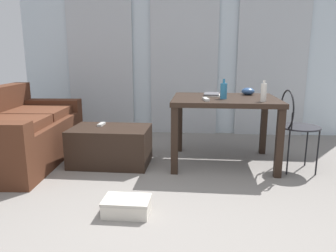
{
  "coord_description": "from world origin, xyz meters",
  "views": [
    {
      "loc": [
        0.24,
        -1.88,
        1.19
      ],
      "look_at": [
        -0.11,
        1.65,
        0.41
      ],
      "focal_mm": 34.18,
      "sensor_mm": 36.0,
      "label": 1
    }
  ],
  "objects_px": {
    "tv_remote_on_table": "(206,99)",
    "bowl": "(248,91)",
    "craft_table": "(224,107)",
    "bottle_near": "(224,91)",
    "book_stack": "(212,94)",
    "couch": "(18,134)",
    "tv_remote_primary": "(101,124)",
    "bottle_far": "(264,92)",
    "wire_chair": "(294,121)",
    "shoebox": "(127,206)",
    "coffee_table": "(111,146)"
  },
  "relations": [
    {
      "from": "bottle_near",
      "to": "tv_remote_on_table",
      "type": "height_order",
      "value": "bottle_near"
    },
    {
      "from": "bottle_near",
      "to": "bottle_far",
      "type": "height_order",
      "value": "bottle_near"
    },
    {
      "from": "craft_table",
      "to": "bottle_near",
      "type": "bearing_deg",
      "value": -102.49
    },
    {
      "from": "wire_chair",
      "to": "bottle_far",
      "type": "distance_m",
      "value": 0.47
    },
    {
      "from": "couch",
      "to": "wire_chair",
      "type": "xyz_separation_m",
      "value": [
        3.02,
        0.01,
        0.21
      ]
    },
    {
      "from": "book_stack",
      "to": "shoebox",
      "type": "distance_m",
      "value": 1.74
    },
    {
      "from": "bottle_near",
      "to": "book_stack",
      "type": "distance_m",
      "value": 0.29
    },
    {
      "from": "bowl",
      "to": "couch",
      "type": "bearing_deg",
      "value": -170.16
    },
    {
      "from": "book_stack",
      "to": "tv_remote_primary",
      "type": "xyz_separation_m",
      "value": [
        -1.24,
        -0.2,
        -0.33
      ]
    },
    {
      "from": "couch",
      "to": "tv_remote_primary",
      "type": "xyz_separation_m",
      "value": [
        0.94,
        0.12,
        0.1
      ]
    },
    {
      "from": "bowl",
      "to": "tv_remote_primary",
      "type": "xyz_separation_m",
      "value": [
        -1.67,
        -0.33,
        -0.36
      ]
    },
    {
      "from": "bottle_near",
      "to": "tv_remote_on_table",
      "type": "relative_size",
      "value": 1.2
    },
    {
      "from": "tv_remote_primary",
      "to": "wire_chair",
      "type": "bearing_deg",
      "value": -1.23
    },
    {
      "from": "bowl",
      "to": "book_stack",
      "type": "distance_m",
      "value": 0.44
    },
    {
      "from": "bowl",
      "to": "shoebox",
      "type": "xyz_separation_m",
      "value": [
        -1.1,
        -1.57,
        -0.72
      ]
    },
    {
      "from": "couch",
      "to": "tv_remote_on_table",
      "type": "xyz_separation_m",
      "value": [
        2.11,
        -0.07,
        0.43
      ]
    },
    {
      "from": "coffee_table",
      "to": "shoebox",
      "type": "height_order",
      "value": "coffee_table"
    },
    {
      "from": "bowl",
      "to": "tv_remote_primary",
      "type": "distance_m",
      "value": 1.73
    },
    {
      "from": "couch",
      "to": "craft_table",
      "type": "xyz_separation_m",
      "value": [
        2.32,
        0.18,
        0.32
      ]
    },
    {
      "from": "book_stack",
      "to": "tv_remote_on_table",
      "type": "bearing_deg",
      "value": -100.74
    },
    {
      "from": "craft_table",
      "to": "wire_chair",
      "type": "relative_size",
      "value": 1.32
    },
    {
      "from": "tv_remote_on_table",
      "to": "couch",
      "type": "bearing_deg",
      "value": 168.26
    },
    {
      "from": "tv_remote_primary",
      "to": "tv_remote_on_table",
      "type": "bearing_deg",
      "value": -7.47
    },
    {
      "from": "bottle_near",
      "to": "bowl",
      "type": "distance_m",
      "value": 0.49
    },
    {
      "from": "wire_chair",
      "to": "tv_remote_on_table",
      "type": "relative_size",
      "value": 4.92
    },
    {
      "from": "shoebox",
      "to": "coffee_table",
      "type": "bearing_deg",
      "value": 111.01
    },
    {
      "from": "craft_table",
      "to": "bottle_near",
      "type": "height_order",
      "value": "bottle_near"
    },
    {
      "from": "coffee_table",
      "to": "tv_remote_on_table",
      "type": "height_order",
      "value": "tv_remote_on_table"
    },
    {
      "from": "couch",
      "to": "craft_table",
      "type": "distance_m",
      "value": 2.35
    },
    {
      "from": "craft_table",
      "to": "shoebox",
      "type": "bearing_deg",
      "value": -122.1
    },
    {
      "from": "tv_remote_on_table",
      "to": "bowl",
      "type": "bearing_deg",
      "value": 36.58
    },
    {
      "from": "bottle_far",
      "to": "couch",
      "type": "bearing_deg",
      "value": 177.85
    },
    {
      "from": "bowl",
      "to": "tv_remote_on_table",
      "type": "relative_size",
      "value": 0.86
    },
    {
      "from": "tv_remote_on_table",
      "to": "tv_remote_primary",
      "type": "height_order",
      "value": "tv_remote_on_table"
    },
    {
      "from": "coffee_table",
      "to": "bottle_near",
      "type": "xyz_separation_m",
      "value": [
        1.23,
        0.05,
        0.62
      ]
    },
    {
      "from": "couch",
      "to": "coffee_table",
      "type": "distance_m",
      "value": 1.07
    },
    {
      "from": "bottle_near",
      "to": "coffee_table",
      "type": "bearing_deg",
      "value": -177.49
    },
    {
      "from": "couch",
      "to": "tv_remote_on_table",
      "type": "relative_size",
      "value": 10.16
    },
    {
      "from": "bowl",
      "to": "tv_remote_primary",
      "type": "relative_size",
      "value": 0.96
    },
    {
      "from": "bottle_near",
      "to": "tv_remote_primary",
      "type": "relative_size",
      "value": 1.35
    },
    {
      "from": "coffee_table",
      "to": "bottle_far",
      "type": "height_order",
      "value": "bottle_far"
    },
    {
      "from": "wire_chair",
      "to": "tv_remote_primary",
      "type": "relative_size",
      "value": 5.52
    },
    {
      "from": "couch",
      "to": "bottle_near",
      "type": "height_order",
      "value": "bottle_near"
    },
    {
      "from": "couch",
      "to": "coffee_table",
      "type": "height_order",
      "value": "couch"
    },
    {
      "from": "shoebox",
      "to": "craft_table",
      "type": "bearing_deg",
      "value": 57.9
    },
    {
      "from": "wire_chair",
      "to": "couch",
      "type": "bearing_deg",
      "value": -179.83
    },
    {
      "from": "wire_chair",
      "to": "tv_remote_on_table",
      "type": "xyz_separation_m",
      "value": [
        -0.91,
        -0.08,
        0.22
      ]
    },
    {
      "from": "craft_table",
      "to": "book_stack",
      "type": "height_order",
      "value": "book_stack"
    },
    {
      "from": "couch",
      "to": "tv_remote_primary",
      "type": "bearing_deg",
      "value": 7.57
    },
    {
      "from": "tv_remote_primary",
      "to": "shoebox",
      "type": "distance_m",
      "value": 1.41
    }
  ]
}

